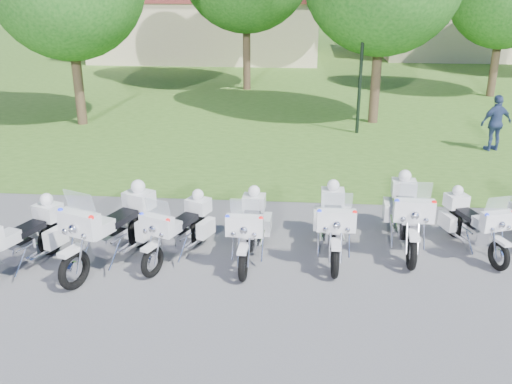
# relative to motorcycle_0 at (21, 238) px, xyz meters

# --- Properties ---
(ground) EXTENTS (100.00, 100.00, 0.00)m
(ground) POSITION_rel_motorcycle_0_xyz_m (5.05, 0.81, -0.66)
(ground) COLOR #5A5A5F
(ground) RESTS_ON ground
(grass_lawn) EXTENTS (100.00, 48.00, 0.01)m
(grass_lawn) POSITION_rel_motorcycle_0_xyz_m (5.05, 27.81, -0.66)
(grass_lawn) COLOR #3A641F
(grass_lawn) RESTS_ON ground
(motorcycle_0) EXTENTS (1.30, 2.26, 1.59)m
(motorcycle_0) POSITION_rel_motorcycle_0_xyz_m (0.00, 0.00, 0.00)
(motorcycle_0) COLOR black
(motorcycle_0) RESTS_ON ground
(motorcycle_1) EXTENTS (1.50, 2.50, 1.78)m
(motorcycle_1) POSITION_rel_motorcycle_0_xyz_m (1.65, 0.42, 0.08)
(motorcycle_1) COLOR black
(motorcycle_1) RESTS_ON ground
(motorcycle_2) EXTENTS (1.25, 2.07, 1.47)m
(motorcycle_2) POSITION_rel_motorcycle_0_xyz_m (2.87, 0.77, -0.05)
(motorcycle_2) COLOR black
(motorcycle_2) RESTS_ON ground
(motorcycle_3) EXTENTS (0.78, 2.28, 1.53)m
(motorcycle_3) POSITION_rel_motorcycle_0_xyz_m (4.26, 0.88, -0.02)
(motorcycle_3) COLOR black
(motorcycle_3) RESTS_ON ground
(motorcycle_4) EXTENTS (0.78, 2.38, 1.60)m
(motorcycle_4) POSITION_rel_motorcycle_0_xyz_m (5.91, 1.18, 0.01)
(motorcycle_4) COLOR black
(motorcycle_4) RESTS_ON ground
(motorcycle_5) EXTENTS (0.88, 2.52, 1.69)m
(motorcycle_5) POSITION_rel_motorcycle_0_xyz_m (7.44, 1.67, 0.04)
(motorcycle_5) COLOR black
(motorcycle_5) RESTS_ON ground
(motorcycle_6) EXTENTS (1.13, 2.04, 1.42)m
(motorcycle_6) POSITION_rel_motorcycle_0_xyz_m (8.76, 1.55, -0.07)
(motorcycle_6) COLOR black
(motorcycle_6) RESTS_ON ground
(lamp_post) EXTENTS (0.44, 0.44, 4.24)m
(lamp_post) POSITION_rel_motorcycle_0_xyz_m (7.18, 10.51, 2.53)
(lamp_post) COLOR black
(lamp_post) RESTS_ON ground
(building_west) EXTENTS (14.56, 8.32, 4.10)m
(building_west) POSITION_rel_motorcycle_0_xyz_m (-0.95, 28.81, 1.40)
(building_west) COLOR tan
(building_west) RESTS_ON ground
(building_east) EXTENTS (11.44, 7.28, 4.10)m
(building_east) POSITION_rel_motorcycle_0_xyz_m (16.05, 30.81, 1.40)
(building_east) COLOR tan
(building_east) RESTS_ON ground
(bystander_c) EXTENTS (1.13, 0.74, 1.79)m
(bystander_c) POSITION_rel_motorcycle_0_xyz_m (11.32, 8.74, 0.23)
(bystander_c) COLOR navy
(bystander_c) RESTS_ON ground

